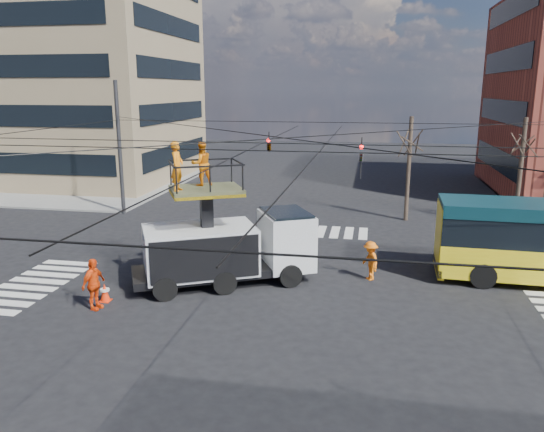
{
  "coord_description": "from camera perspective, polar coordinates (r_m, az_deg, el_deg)",
  "views": [
    {
      "loc": [
        2.9,
        -17.57,
        7.51
      ],
      "look_at": [
        -0.87,
        2.38,
        2.62
      ],
      "focal_mm": 35.0,
      "sensor_mm": 36.0,
      "label": 1
    }
  ],
  "objects": [
    {
      "name": "worker_ground",
      "position": [
        19.48,
        -18.65,
        -6.97
      ],
      "size": [
        0.66,
        1.14,
        1.83
      ],
      "primitive_type": "imported",
      "rotation": [
        0.0,
        0.0,
        1.37
      ],
      "color": "#FF4D10",
      "rests_on": "ground"
    },
    {
      "name": "utility_truck",
      "position": [
        20.75,
        -4.78,
        -2.1
      ],
      "size": [
        7.28,
        5.25,
        5.66
      ],
      "rotation": [
        0.0,
        0.0,
        0.48
      ],
      "color": "black",
      "rests_on": "ground"
    },
    {
      "name": "overhead_network",
      "position": [
        18.5,
        1.3,
        3.52
      ],
      "size": [
        24.24,
        24.24,
        8.0
      ],
      "color": "#2D2D30",
      "rests_on": "ground"
    },
    {
      "name": "tree_a",
      "position": [
        31.27,
        14.65,
        7.82
      ],
      "size": [
        2.0,
        2.0,
        6.0
      ],
      "color": "#382B21",
      "rests_on": "ground"
    },
    {
      "name": "tree_b",
      "position": [
        32.24,
        25.42,
        7.12
      ],
      "size": [
        2.0,
        2.0,
        6.0
      ],
      "color": "#382B21",
      "rests_on": "ground"
    },
    {
      "name": "flagger",
      "position": [
        21.64,
        10.52,
        -4.75
      ],
      "size": [
        1.01,
        1.19,
        1.6
      ],
      "primitive_type": "imported",
      "rotation": [
        0.0,
        0.0,
        -1.07
      ],
      "color": "orange",
      "rests_on": "ground"
    },
    {
      "name": "crosswalks",
      "position": [
        19.32,
        1.24,
        -9.29
      ],
      "size": [
        22.4,
        22.4,
        0.02
      ],
      "primitive_type": null,
      "color": "silver",
      "rests_on": "ground"
    },
    {
      "name": "sidewalk_nw",
      "position": [
        45.98,
        -20.83,
        3.33
      ],
      "size": [
        18.0,
        18.0,
        0.12
      ],
      "primitive_type": "cube",
      "color": "slate",
      "rests_on": "ground"
    },
    {
      "name": "traffic_cone",
      "position": [
        20.28,
        -17.54,
        -7.83
      ],
      "size": [
        0.36,
        0.36,
        0.67
      ],
      "primitive_type": "cone",
      "color": "#FF2E0A",
      "rests_on": "ground"
    },
    {
      "name": "ground",
      "position": [
        19.32,
        1.24,
        -9.32
      ],
      "size": [
        120.0,
        120.0,
        0.0
      ],
      "primitive_type": "plane",
      "color": "black",
      "rests_on": "ground"
    }
  ]
}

